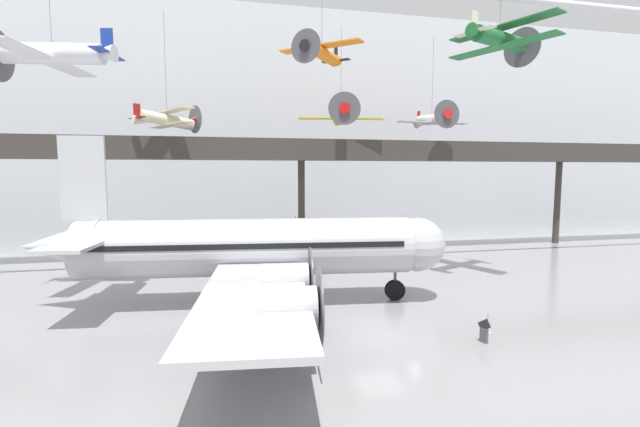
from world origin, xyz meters
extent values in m
plane|color=gray|center=(0.00, 0.00, 0.00)|extent=(260.00, 260.00, 0.00)
cube|color=silver|center=(0.00, 29.95, 13.26)|extent=(140.00, 3.00, 26.51)
cube|color=#38332D|center=(0.00, 21.64, 9.89)|extent=(110.00, 3.20, 0.90)
cube|color=#38332D|center=(0.00, 20.10, 10.89)|extent=(110.00, 0.12, 1.10)
cylinder|color=#38332D|center=(0.00, 22.60, 4.72)|extent=(0.70, 0.70, 9.44)
cylinder|color=#38332D|center=(30.25, 22.60, 4.72)|extent=(0.70, 0.70, 9.44)
cylinder|color=#B7BABF|center=(-6.12, 6.59, 3.65)|extent=(20.41, 5.76, 3.57)
sphere|color=#B7BABF|center=(4.63, 5.40, 3.65)|extent=(3.49, 3.49, 3.49)
cone|color=#B7BABF|center=(-17.05, 7.81, 3.92)|extent=(4.97, 3.77, 3.28)
cube|color=black|center=(-6.12, 6.59, 4.00)|extent=(19.02, 5.68, 0.32)
cube|color=#B7BABF|center=(-4.52, 14.69, 2.85)|extent=(6.08, 13.32, 0.28)
cube|color=#B7BABF|center=(-6.33, -1.66, 2.85)|extent=(6.08, 13.32, 0.28)
cylinder|color=#B7BABF|center=(-3.43, 11.72, 2.90)|extent=(2.52, 1.96, 1.71)
cylinder|color=#4C4C51|center=(-2.15, 11.57, 2.90)|extent=(0.42, 3.24, 3.25)
cylinder|color=#B7BABF|center=(-2.95, 16.07, 2.90)|extent=(2.52, 1.96, 1.71)
cylinder|color=#4C4C51|center=(-1.67, 15.93, 2.90)|extent=(0.42, 3.24, 3.25)
cylinder|color=#B7BABF|center=(-4.62, 1.00, 2.90)|extent=(2.52, 1.96, 1.71)
cylinder|color=#4C4C51|center=(-3.34, 0.86, 2.90)|extent=(0.42, 3.24, 3.25)
cylinder|color=#B7BABF|center=(-5.10, -3.35, 2.90)|extent=(2.52, 1.96, 1.71)
cylinder|color=#4C4C51|center=(-3.82, -3.49, 2.90)|extent=(0.42, 3.24, 3.25)
cube|color=#B7BABF|center=(-15.63, 7.65, 7.93)|extent=(2.58, 0.48, 4.99)
cube|color=#B7BABF|center=(-15.28, 7.61, 4.36)|extent=(3.58, 9.50, 0.20)
cylinder|color=#4C4C51|center=(3.19, 5.56, 1.26)|extent=(0.20, 0.20, 1.21)
cylinder|color=black|center=(3.19, 5.56, 0.65)|extent=(1.33, 0.52, 1.30)
cylinder|color=#4C4C51|center=(-5.57, 9.40, 1.26)|extent=(0.20, 0.20, 1.21)
cylinder|color=black|center=(-5.57, 9.40, 0.65)|extent=(1.33, 0.52, 1.30)
cylinder|color=#4C4C51|center=(-6.20, 3.73, 1.26)|extent=(0.20, 0.20, 1.21)
cylinder|color=black|center=(-6.20, 3.73, 0.65)|extent=(1.33, 0.52, 1.30)
cylinder|color=#1E6B33|center=(11.91, 8.17, 17.75)|extent=(5.44, 3.23, 1.22)
cone|color=beige|center=(14.51, 9.32, 17.70)|extent=(1.23, 1.29, 1.01)
cylinder|color=#4C4C51|center=(14.70, 9.40, 17.69)|extent=(1.22, 2.70, 2.93)
cone|color=#1E6B33|center=(9.48, 7.11, 17.79)|extent=(1.73, 1.47, 0.98)
cube|color=#1E6B33|center=(12.21, 8.31, 18.65)|extent=(4.52, 8.05, 0.10)
cube|color=#1E6B33|center=(12.21, 8.31, 17.30)|extent=(4.52, 8.05, 0.10)
cube|color=beige|center=(9.18, 6.97, 18.42)|extent=(0.63, 0.32, 1.35)
cube|color=beige|center=(9.18, 6.97, 17.75)|extent=(1.79, 2.95, 0.06)
cylinder|color=slate|center=(11.91, 8.17, 20.25)|extent=(0.04, 0.04, 3.88)
cylinder|color=orange|center=(-0.62, 10.36, 16.63)|extent=(3.33, 3.71, 0.97)
cone|color=black|center=(-2.02, 8.71, 16.57)|extent=(1.03, 1.02, 0.77)
cylinder|color=#4C4C51|center=(-2.11, 8.60, 16.56)|extent=(1.72, 1.47, 2.22)
cone|color=orange|center=(0.68, 11.88, 16.68)|extent=(1.28, 1.33, 0.76)
cube|color=orange|center=(-0.78, 10.16, 17.03)|extent=(5.39, 4.80, 0.10)
cube|color=black|center=(0.85, 12.08, 17.14)|extent=(0.37, 0.42, 1.02)
cube|color=black|center=(0.85, 12.08, 16.63)|extent=(2.02, 1.82, 0.06)
cylinder|color=slate|center=(-0.62, 10.36, 19.62)|extent=(0.04, 0.04, 5.13)
cylinder|color=beige|center=(-12.32, 19.84, 12.79)|extent=(4.58, 3.23, 1.46)
cone|color=maroon|center=(-10.21, 21.08, 13.05)|extent=(1.11, 1.14, 0.87)
cylinder|color=#4C4C51|center=(-10.06, 21.16, 13.07)|extent=(1.30, 2.19, 2.51)
cone|color=beige|center=(-14.28, 18.69, 12.55)|extent=(1.57, 1.38, 0.95)
cube|color=beige|center=(-12.07, 19.99, 13.56)|extent=(4.54, 6.66, 0.10)
cube|color=beige|center=(-12.07, 19.99, 12.40)|extent=(4.54, 6.66, 0.10)
cube|color=maroon|center=(-14.53, 18.55, 13.37)|extent=(0.52, 0.34, 1.16)
cube|color=maroon|center=(-14.53, 18.55, 12.79)|extent=(1.76, 2.46, 0.06)
cylinder|color=slate|center=(-12.32, 19.84, 17.64)|extent=(0.04, 0.04, 8.73)
cylinder|color=silver|center=(13.58, 21.57, 13.69)|extent=(1.33, 5.21, 1.45)
cone|color=red|center=(13.72, 18.90, 13.90)|extent=(0.99, 0.89, 0.95)
cylinder|color=#4C4C51|center=(13.73, 18.71, 13.91)|extent=(2.75, 0.18, 2.75)
cone|color=silver|center=(13.45, 24.05, 13.49)|extent=(0.97, 1.48, 1.00)
cube|color=silver|center=(13.59, 21.26, 13.37)|extent=(7.76, 1.65, 0.10)
cube|color=red|center=(13.43, 24.36, 14.32)|extent=(0.09, 0.62, 1.27)
cube|color=red|center=(13.43, 24.36, 13.69)|extent=(2.78, 0.76, 0.06)
cylinder|color=slate|center=(13.58, 21.57, 18.13)|extent=(0.04, 0.04, 7.83)
cylinder|color=silver|center=(-17.80, 10.38, 15.64)|extent=(6.36, 2.52, 1.36)
cone|color=navy|center=(-21.00, 11.03, 15.60)|extent=(1.24, 1.34, 1.16)
cone|color=silver|center=(-14.83, 9.76, 15.67)|extent=(1.87, 1.41, 1.11)
cube|color=silver|center=(-18.17, 10.45, 15.25)|extent=(3.38, 9.51, 0.10)
cube|color=navy|center=(-14.46, 9.69, 16.41)|extent=(0.75, 0.21, 1.55)
cube|color=navy|center=(-14.46, 9.69, 15.64)|extent=(1.42, 3.43, 0.06)
cylinder|color=yellow|center=(3.55, 20.54, 13.74)|extent=(1.99, 5.60, 1.52)
cone|color=red|center=(3.09, 17.73, 13.94)|extent=(1.14, 1.05, 1.01)
cylinder|color=#4C4C51|center=(3.06, 17.54, 13.96)|extent=(2.89, 0.51, 2.93)
cone|color=yellow|center=(3.97, 23.16, 13.54)|extent=(1.19, 1.66, 1.06)
cube|color=yellow|center=(3.49, 20.22, 13.40)|extent=(8.31, 2.62, 0.10)
cube|color=red|center=(4.02, 23.48, 14.41)|extent=(0.17, 0.66, 1.35)
cube|color=red|center=(4.02, 23.48, 13.74)|extent=(2.99, 1.12, 0.06)
cylinder|color=slate|center=(3.55, 20.54, 18.17)|extent=(0.04, 0.04, 7.75)
cylinder|color=#B2B5BA|center=(5.66, -0.89, 0.02)|extent=(0.36, 0.36, 0.04)
cylinder|color=#B2B5BA|center=(5.66, -0.89, 0.52)|extent=(0.07, 0.07, 0.95)
sphere|color=#B2B5BA|center=(5.66, -0.89, 1.03)|extent=(0.10, 0.10, 0.10)
cube|color=#4C4C51|center=(4.76, -1.94, 0.35)|extent=(0.27, 0.43, 0.70)
cube|color=#232326|center=(4.76, -1.94, 0.88)|extent=(0.26, 0.76, 0.73)
camera|label=1|loc=(-7.41, -19.95, 8.33)|focal=24.00mm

